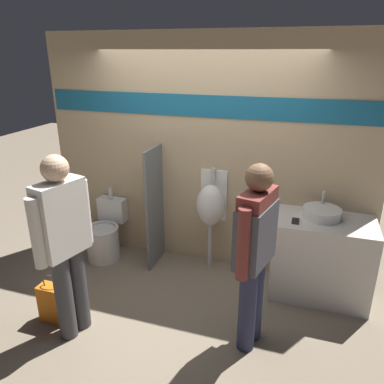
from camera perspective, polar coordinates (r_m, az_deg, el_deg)
ground_plane at (r=4.40m, az=-0.71°, el=-13.66°), size 16.00×16.00×0.00m
display_wall at (r=4.35m, az=1.77°, el=5.73°), size 3.90×0.07×2.70m
sink_counter at (r=4.23m, az=19.08°, el=-9.49°), size 0.99×0.61×0.87m
sink_basin at (r=4.07m, az=19.18°, el=-3.01°), size 0.39×0.39×0.24m
cell_phone at (r=3.92m, az=15.48°, el=-4.28°), size 0.07×0.14×0.01m
divider_near_counter at (r=4.49m, az=-5.69°, el=-2.38°), size 0.03×0.48×1.46m
urinal_near_counter at (r=4.33m, az=2.86°, el=-2.00°), size 0.33×0.30×1.23m
toilet at (r=4.89m, az=-13.14°, el=-6.51°), size 0.42×0.58×0.86m
person_in_vest at (r=3.15m, az=9.54°, el=-8.17°), size 0.31×0.58×1.69m
person_with_lanyard at (r=3.43m, az=-18.84°, el=-7.11°), size 0.29×0.58×1.72m
shopping_bag at (r=4.01m, az=-20.33°, el=-15.54°), size 0.27×0.15×0.51m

